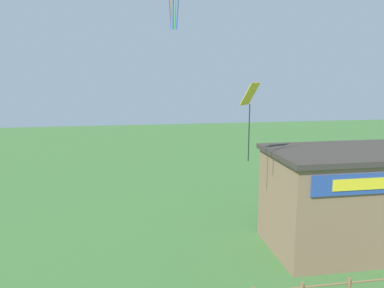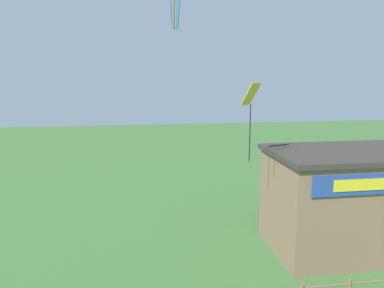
# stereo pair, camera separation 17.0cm
# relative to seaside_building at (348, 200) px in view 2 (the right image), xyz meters

# --- Properties ---
(seaside_building) EXTENTS (7.64, 4.86, 4.95)m
(seaside_building) POSITION_rel_seaside_building_xyz_m (0.00, 0.00, 0.00)
(seaside_building) COLOR #84664C
(seaside_building) RESTS_ON ground_plane
(kite_yellow_diamond) EXTENTS (0.99, 0.98, 3.52)m
(kite_yellow_diamond) POSITION_rel_seaside_building_xyz_m (-5.05, -0.02, 4.70)
(kite_yellow_diamond) COLOR yellow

